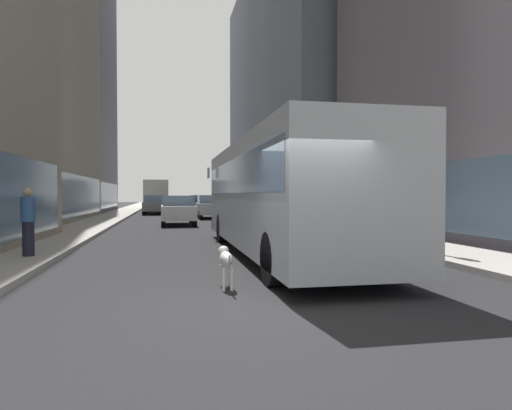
# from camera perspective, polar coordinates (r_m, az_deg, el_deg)

# --- Properties ---
(ground_plane) EXTENTS (120.00, 120.00, 0.00)m
(ground_plane) POSITION_cam_1_polar(r_m,az_deg,el_deg) (42.06, -8.78, -0.95)
(ground_plane) COLOR #232326
(sidewalk_left) EXTENTS (2.40, 110.00, 0.15)m
(sidewalk_left) POSITION_cam_1_polar(r_m,az_deg,el_deg) (42.19, -16.54, -0.89)
(sidewalk_left) COLOR #ADA89E
(sidewalk_left) RESTS_ON ground
(sidewalk_right) EXTENTS (2.40, 110.00, 0.15)m
(sidewalk_right) POSITION_cam_1_polar(r_m,az_deg,el_deg) (42.68, -1.11, -0.80)
(sidewalk_right) COLOR #ADA89E
(sidewalk_right) RESTS_ON ground
(building_left_far) EXTENTS (9.04, 15.87, 37.21)m
(building_left_far) POSITION_cam_1_polar(r_m,az_deg,el_deg) (50.59, -23.67, 20.77)
(building_left_far) COLOR slate
(building_left_far) RESTS_ON ground
(building_right_far) EXTENTS (8.49, 22.07, 28.19)m
(building_right_far) POSITION_cam_1_polar(r_m,az_deg,el_deg) (59.51, 2.37, 13.38)
(building_right_far) COLOR #4C515B
(building_right_far) RESTS_ON ground
(transit_bus) EXTENTS (2.78, 11.53, 3.05)m
(transit_bus) POSITION_cam_1_polar(r_m,az_deg,el_deg) (12.48, 2.79, 1.80)
(transit_bus) COLOR #999EA3
(transit_bus) RESTS_ON ground
(car_white_van) EXTENTS (1.82, 4.22, 1.62)m
(car_white_van) POSITION_cam_1_polar(r_m,az_deg,el_deg) (25.09, -9.83, -0.63)
(car_white_van) COLOR silver
(car_white_van) RESTS_ON ground
(car_black_suv) EXTENTS (1.88, 3.99, 1.62)m
(car_black_suv) POSITION_cam_1_polar(r_m,az_deg,el_deg) (41.29, -7.07, 0.15)
(car_black_suv) COLOR black
(car_black_suv) RESTS_ON ground
(car_silver_sedan) EXTENTS (1.83, 4.59, 1.62)m
(car_silver_sedan) POSITION_cam_1_polar(r_m,az_deg,el_deg) (31.83, -5.81, -0.20)
(car_silver_sedan) COLOR #B7BABF
(car_silver_sedan) RESTS_ON ground
(car_grey_wagon) EXTENTS (1.89, 4.70, 1.62)m
(car_grey_wagon) POSITION_cam_1_polar(r_m,az_deg,el_deg) (38.92, -12.70, 0.06)
(car_grey_wagon) COLOR slate
(car_grey_wagon) RESTS_ON ground
(box_truck) EXTENTS (2.30, 7.50, 3.05)m
(box_truck) POSITION_cam_1_polar(r_m,az_deg,el_deg) (46.18, -12.49, 1.30)
(box_truck) COLOR #19519E
(box_truck) RESTS_ON ground
(dalmatian_dog) EXTENTS (0.22, 0.96, 0.72)m
(dalmatian_dog) POSITION_cam_1_polar(r_m,az_deg,el_deg) (8.14, -3.87, -6.88)
(dalmatian_dog) COLOR white
(dalmatian_dog) RESTS_ON ground
(pedestrian_in_coat) EXTENTS (0.34, 0.34, 1.69)m
(pedestrian_in_coat) POSITION_cam_1_polar(r_m,az_deg,el_deg) (12.50, -26.92, -1.86)
(pedestrian_in_coat) COLOR #1E1E2D
(pedestrian_in_coat) RESTS_ON sidewalk_left
(traffic_light_near) EXTENTS (0.24, 0.40, 3.40)m
(traffic_light_near) POSITION_cam_1_polar(r_m,az_deg,el_deg) (12.97, 20.11, 4.62)
(traffic_light_near) COLOR black
(traffic_light_near) RESTS_ON sidewalk_right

